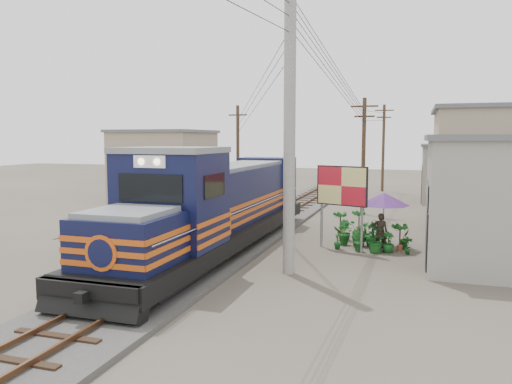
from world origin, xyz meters
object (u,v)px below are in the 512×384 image
(locomotive, at_px, (217,208))
(market_umbrella, at_px, (384,199))
(vendor, at_px, (381,232))
(billboard, at_px, (342,188))

(locomotive, xyz_separation_m, market_umbrella, (6.30, 2.97, 0.25))
(locomotive, bearing_deg, market_umbrella, 25.27)
(market_umbrella, xyz_separation_m, vendor, (-0.06, -0.61, -1.28))
(market_umbrella, bearing_deg, vendor, -95.72)
(locomotive, height_order, vendor, locomotive)
(billboard, relative_size, market_umbrella, 1.49)
(locomotive, relative_size, vendor, 10.83)
(locomotive, height_order, market_umbrella, locomotive)
(market_umbrella, bearing_deg, locomotive, -154.73)
(locomotive, distance_m, vendor, 6.75)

